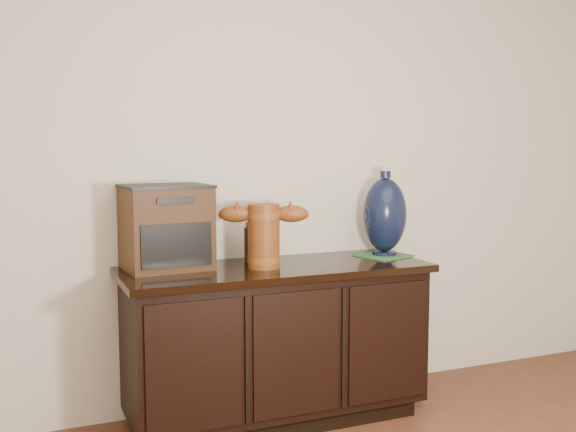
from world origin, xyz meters
name	(u,v)px	position (x,y,z in m)	size (l,w,h in m)	color
sideboard	(276,342)	(0.00, 2.23, 0.39)	(1.46, 0.56, 0.75)	black
terracotta_vessel	(264,232)	(-0.07, 2.20, 0.92)	(0.42, 0.22, 0.30)	brown
tv_radio	(166,227)	(-0.49, 2.35, 0.95)	(0.41, 0.34, 0.39)	#351D0D
green_mat	(383,255)	(0.61, 2.27, 0.76)	(0.23, 0.23, 0.01)	#316C37
lamp_base	(385,215)	(0.62, 2.27, 0.97)	(0.27, 0.27, 0.43)	black
spray_can	(251,242)	(-0.07, 2.37, 0.85)	(0.07, 0.07, 0.20)	#551B0E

